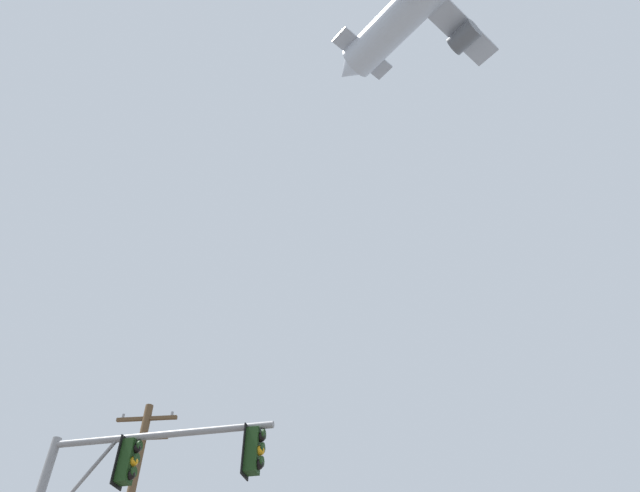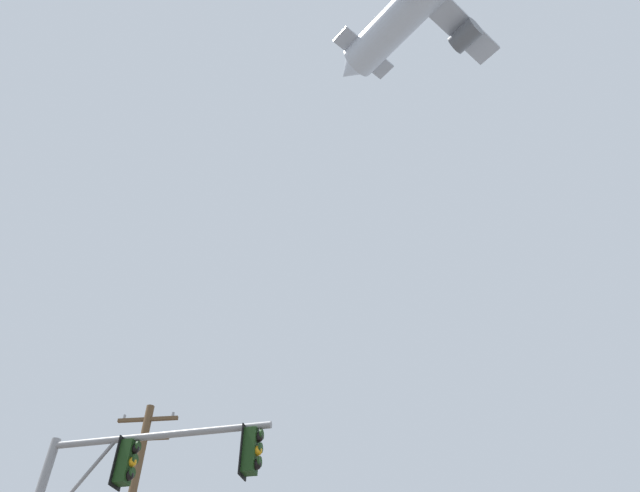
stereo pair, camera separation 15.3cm
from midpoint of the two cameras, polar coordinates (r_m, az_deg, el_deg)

